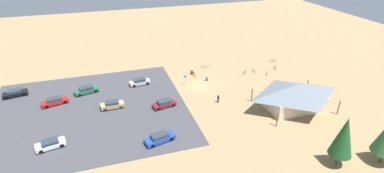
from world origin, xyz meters
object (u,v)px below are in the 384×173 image
(bicycle_silver_yard_right, at_px, (267,73))
(car_white_by_curb, at_px, (50,144))
(visitor_at_bikes, at_px, (207,77))
(bicycle_black_lone_west, at_px, (254,71))
(bicycle_purple_edge_south, at_px, (245,73))
(bicycle_red_edge_north, at_px, (205,66))
(car_red_second_row, at_px, (55,101))
(car_green_aisle_side, at_px, (86,90))
(trash_bin, at_px, (192,72))
(bicycle_teal_lone_east, at_px, (194,74))
(car_blue_mid_lot, at_px, (160,138))
(lot_sign, at_px, (185,79))
(car_maroon_front_row, at_px, (164,104))
(bicycle_orange_yard_center, at_px, (273,61))
(car_black_end_stall, at_px, (15,93))
(car_tan_far_end, at_px, (112,105))
(bicycle_yellow_front_row, at_px, (275,68))
(visitor_near_lot, at_px, (218,98))
(bike_pavilion, at_px, (295,94))
(pine_far_west, at_px, (344,136))
(car_silver_back_corner, at_px, (140,82))

(bicycle_silver_yard_right, height_order, car_white_by_curb, car_white_by_curb)
(bicycle_silver_yard_right, distance_m, visitor_at_bikes, 14.40)
(bicycle_black_lone_west, bearing_deg, bicycle_purple_edge_south, 7.40)
(bicycle_red_edge_north, distance_m, car_red_second_row, 34.19)
(bicycle_silver_yard_right, height_order, car_green_aisle_side, car_green_aisle_side)
(trash_bin, relative_size, bicycle_teal_lone_east, 0.51)
(car_blue_mid_lot, bearing_deg, bicycle_black_lone_west, -143.91)
(lot_sign, bearing_deg, car_maroon_front_row, 50.91)
(bicycle_purple_edge_south, xyz_separation_m, bicycle_silver_yard_right, (-4.74, 1.96, -0.01))
(bicycle_orange_yard_center, bearing_deg, car_black_end_stall, 0.20)
(bicycle_red_edge_north, distance_m, bicycle_purple_edge_south, 9.82)
(car_black_end_stall, height_order, car_tan_far_end, car_tan_far_end)
(car_green_aisle_side, bearing_deg, car_black_end_stall, -12.48)
(bicycle_red_edge_north, xyz_separation_m, car_black_end_stall, (41.05, 2.06, 0.35))
(trash_bin, distance_m, bicycle_orange_yard_center, 21.80)
(trash_bin, relative_size, car_blue_mid_lot, 0.18)
(bicycle_teal_lone_east, relative_size, bicycle_silver_yard_right, 1.19)
(bicycle_silver_yard_right, distance_m, car_green_aisle_side, 39.89)
(car_maroon_front_row, bearing_deg, bicycle_orange_yard_center, -156.87)
(bicycle_silver_yard_right, xyz_separation_m, car_tan_far_end, (35.19, 4.43, 0.38))
(bicycle_yellow_front_row, relative_size, car_black_end_stall, 0.36)
(car_black_end_stall, bearing_deg, car_green_aisle_side, 167.52)
(bicycle_purple_edge_south, distance_m, car_black_end_stall, 48.77)
(bicycle_red_edge_north, relative_size, visitor_near_lot, 1.06)
(car_maroon_front_row, bearing_deg, bicycle_teal_lone_east, -130.00)
(bike_pavilion, height_order, pine_far_west, pine_far_west)
(trash_bin, height_order, car_blue_mid_lot, car_blue_mid_lot)
(bike_pavilion, height_order, bicycle_teal_lone_east, bike_pavilion)
(bike_pavilion, distance_m, car_green_aisle_side, 40.84)
(trash_bin, height_order, car_tan_far_end, car_tan_far_end)
(lot_sign, xyz_separation_m, bicycle_silver_yard_right, (-19.47, 0.94, -1.04))
(car_red_second_row, distance_m, visitor_at_bikes, 31.20)
(visitor_at_bikes, bearing_deg, bicycle_red_edge_north, -106.50)
(car_black_end_stall, distance_m, visitor_at_bikes, 39.30)
(bicycle_purple_edge_south, height_order, car_green_aisle_side, car_green_aisle_side)
(bicycle_orange_yard_center, height_order, car_blue_mid_lot, car_blue_mid_lot)
(bicycle_orange_yard_center, distance_m, car_blue_mid_lot, 41.71)
(bike_pavilion, bearing_deg, bicycle_purple_edge_south, -83.91)
(bicycle_red_edge_north, distance_m, car_silver_back_corner, 17.14)
(bike_pavilion, xyz_separation_m, car_white_by_curb, (42.05, -0.86, -2.05))
(car_white_by_curb, distance_m, car_blue_mid_lot, 16.47)
(bicycle_red_edge_north, relative_size, car_silver_back_corner, 0.40)
(bike_pavilion, xyz_separation_m, visitor_at_bikes, (11.35, -15.78, -1.89))
(lot_sign, distance_m, car_green_aisle_side, 20.42)
(car_red_second_row, height_order, visitor_at_bikes, visitor_at_bikes)
(bicycle_black_lone_west, relative_size, bicycle_silver_yard_right, 1.10)
(lot_sign, bearing_deg, bike_pavilion, 136.94)
(bicycle_red_edge_north, xyz_separation_m, car_tan_far_end, (22.91, 12.68, 0.36))
(bicycle_black_lone_west, height_order, car_maroon_front_row, car_maroon_front_row)
(trash_bin, bearing_deg, bicycle_yellow_front_row, 170.44)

